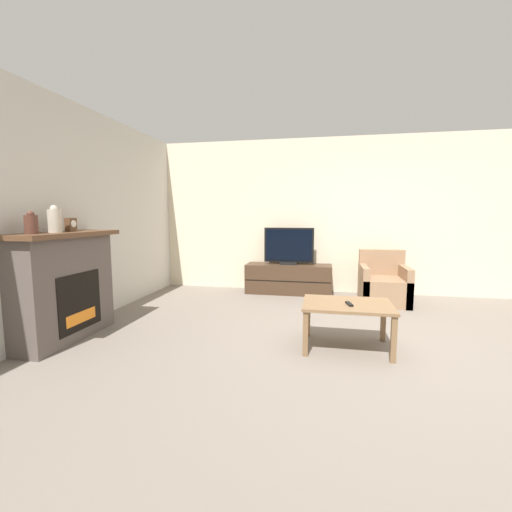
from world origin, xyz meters
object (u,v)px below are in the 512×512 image
(fireplace, at_px, (65,285))
(mantel_vase_left, at_px, (31,224))
(tv, at_px, (289,247))
(remote, at_px, (349,304))
(coffee_table, at_px, (347,309))
(mantel_vase_centre_left, at_px, (55,220))
(mantel_clock, at_px, (71,225))
(tv_stand, at_px, (288,279))
(armchair, at_px, (383,285))

(fireplace, xyz_separation_m, mantel_vase_left, (0.02, -0.39, 0.68))
(tv, bearing_deg, remote, -70.92)
(remote, bearing_deg, fireplace, 172.09)
(tv, distance_m, coffee_table, 2.57)
(fireplace, relative_size, mantel_vase_centre_left, 4.59)
(mantel_vase_left, bearing_deg, remote, 12.17)
(mantel_vase_centre_left, xyz_separation_m, remote, (3.00, 0.36, -0.83))
(mantel_clock, distance_m, remote, 3.10)
(mantel_vase_left, distance_m, remote, 3.17)
(fireplace, xyz_separation_m, tv_stand, (2.17, 2.72, -0.35))
(mantel_vase_left, distance_m, tv_stand, 3.92)
(fireplace, relative_size, mantel_vase_left, 5.86)
(remote, bearing_deg, tv_stand, 96.28)
(mantel_vase_centre_left, bearing_deg, mantel_clock, 89.81)
(armchair, relative_size, coffee_table, 0.91)
(mantel_clock, height_order, coffee_table, mantel_clock)
(mantel_vase_left, relative_size, mantel_clock, 1.48)
(tv, bearing_deg, mantel_clock, -129.70)
(mantel_vase_centre_left, xyz_separation_m, tv_stand, (2.15, 2.82, -1.06))
(fireplace, bearing_deg, coffee_table, 6.14)
(mantel_clock, relative_size, armchair, 0.19)
(tv_stand, xyz_separation_m, coffee_table, (0.84, -2.40, 0.15))
(remote, bearing_deg, armchair, 59.47)
(mantel_clock, xyz_separation_m, tv, (2.15, 2.59, -0.45))
(fireplace, height_order, armchair, fireplace)
(mantel_vase_left, xyz_separation_m, remote, (3.00, 0.65, -0.80))
(mantel_vase_left, relative_size, tv_stand, 0.15)
(mantel_vase_left, xyz_separation_m, tv, (2.15, 3.11, -0.47))
(fireplace, distance_m, tv_stand, 3.50)
(tv_stand, bearing_deg, coffee_table, -70.74)
(mantel_vase_left, height_order, tv, mantel_vase_left)
(armchair, bearing_deg, mantel_vase_centre_left, -146.32)
(mantel_vase_centre_left, bearing_deg, remote, 6.75)
(mantel_vase_centre_left, height_order, remote, mantel_vase_centre_left)
(mantel_vase_left, distance_m, tv, 3.81)
(mantel_vase_left, relative_size, coffee_table, 0.25)
(tv_stand, height_order, remote, tv_stand)
(armchair, bearing_deg, mantel_vase_left, -143.27)
(mantel_vase_centre_left, relative_size, tv, 0.33)
(fireplace, distance_m, mantel_vase_left, 0.78)
(mantel_clock, bearing_deg, remote, 2.44)
(mantel_vase_centre_left, relative_size, armchair, 0.35)
(coffee_table, bearing_deg, remote, -78.23)
(fireplace, distance_m, mantel_vase_centre_left, 0.72)
(mantel_clock, height_order, tv_stand, mantel_clock)
(mantel_clock, xyz_separation_m, tv_stand, (2.15, 2.59, -1.00))
(tv, xyz_separation_m, remote, (0.85, -2.46, -0.33))
(mantel_vase_left, distance_m, mantel_clock, 0.52)
(mantel_clock, bearing_deg, mantel_vase_left, -90.08)
(mantel_vase_left, relative_size, armchair, 0.27)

